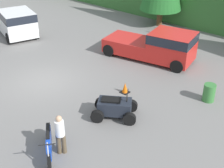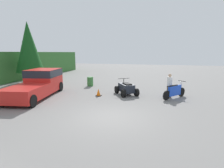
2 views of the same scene
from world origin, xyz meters
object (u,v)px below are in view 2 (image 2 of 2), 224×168
steel_barrel (90,81)px  pickup_truck_red (39,82)px  quad_atv (126,89)px  rider_person (169,84)px  traffic_cone (98,93)px  dirt_bike (174,91)px

steel_barrel → pickup_truck_red: bearing=153.6°
quad_atv → pickup_truck_red: bearing=73.8°
pickup_truck_red → rider_person: pickup_truck_red is taller
pickup_truck_red → traffic_cone: 4.53m
traffic_cone → steel_barrel: size_ratio=0.62×
pickup_truck_red → rider_person: size_ratio=3.40×
dirt_bike → rider_person: (0.28, 0.35, 0.44)m
pickup_truck_red → quad_atv: (1.99, -6.29, -0.53)m
pickup_truck_red → dirt_bike: bearing=-90.6°
steel_barrel → dirt_bike: bearing=-110.0°
pickup_truck_red → quad_atv: pickup_truck_red is taller
quad_atv → steel_barrel: (2.54, 4.04, -0.03)m
quad_atv → traffic_cone: 2.18m
rider_person → traffic_cone: 5.24m
dirt_bike → quad_atv: 3.51m
dirt_bike → steel_barrel: (2.75, 7.54, -0.05)m
dirt_bike → steel_barrel: size_ratio=2.23×
quad_atv → dirt_bike: bearing=-127.3°
dirt_bike → steel_barrel: 8.03m
dirt_bike → steel_barrel: bearing=108.8°
traffic_cone → pickup_truck_red: bearing=103.1°
traffic_cone → steel_barrel: 4.11m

